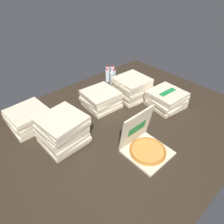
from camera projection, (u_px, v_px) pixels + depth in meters
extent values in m
cube|color=#2D2319|center=(119.00, 125.00, 2.38)|extent=(3.20, 2.40, 0.02)
cube|color=beige|center=(147.00, 152.00, 2.01)|extent=(0.41, 0.41, 0.02)
cylinder|color=#C6893D|center=(148.00, 151.00, 1.99)|extent=(0.37, 0.37, 0.02)
torus|color=#A96324|center=(148.00, 150.00, 1.99)|extent=(0.37, 0.37, 0.02)
cube|color=beige|center=(136.00, 128.00, 1.98)|extent=(0.41, 0.08, 0.41)
cube|color=#197A38|center=(137.00, 128.00, 1.97)|extent=(0.25, 0.02, 0.10)
cube|color=beige|center=(131.00, 95.00, 2.84)|extent=(0.46, 0.46, 0.04)
cube|color=beige|center=(131.00, 93.00, 2.82)|extent=(0.44, 0.44, 0.04)
cube|color=beige|center=(130.00, 90.00, 2.79)|extent=(0.43, 0.43, 0.04)
cube|color=#197A38|center=(131.00, 89.00, 2.78)|extent=(0.27, 0.09, 0.00)
cube|color=beige|center=(132.00, 88.00, 2.76)|extent=(0.45, 0.45, 0.04)
cube|color=#197A38|center=(132.00, 87.00, 2.75)|extent=(0.27, 0.10, 0.00)
cube|color=beige|center=(132.00, 85.00, 2.74)|extent=(0.46, 0.46, 0.04)
cube|color=beige|center=(132.00, 83.00, 2.71)|extent=(0.45, 0.45, 0.04)
cube|color=#197A38|center=(132.00, 81.00, 2.69)|extent=(0.27, 0.10, 0.00)
cube|color=beige|center=(132.00, 80.00, 2.68)|extent=(0.43, 0.43, 0.04)
cube|color=beige|center=(64.00, 140.00, 2.13)|extent=(0.42, 0.42, 0.04)
cube|color=#197A38|center=(63.00, 139.00, 2.11)|extent=(0.27, 0.08, 0.00)
cube|color=beige|center=(65.00, 138.00, 2.10)|extent=(0.42, 0.42, 0.04)
cube|color=#197A38|center=(65.00, 136.00, 2.08)|extent=(0.27, 0.08, 0.00)
cube|color=beige|center=(63.00, 135.00, 2.07)|extent=(0.44, 0.44, 0.04)
cube|color=beige|center=(62.00, 132.00, 2.05)|extent=(0.43, 0.43, 0.04)
cube|color=beige|center=(62.00, 129.00, 2.02)|extent=(0.42, 0.42, 0.04)
cube|color=beige|center=(62.00, 126.00, 1.99)|extent=(0.45, 0.45, 0.04)
cube|color=beige|center=(62.00, 123.00, 1.97)|extent=(0.43, 0.43, 0.04)
cube|color=#197A38|center=(62.00, 121.00, 1.96)|extent=(0.27, 0.09, 0.00)
cube|color=beige|center=(61.00, 119.00, 1.94)|extent=(0.45, 0.45, 0.04)
cube|color=beige|center=(102.00, 104.00, 2.66)|extent=(0.44, 0.44, 0.04)
cube|color=beige|center=(101.00, 102.00, 2.64)|extent=(0.45, 0.45, 0.04)
cube|color=#197A38|center=(101.00, 100.00, 2.63)|extent=(0.27, 0.10, 0.00)
cube|color=beige|center=(100.00, 99.00, 2.62)|extent=(0.41, 0.41, 0.04)
cube|color=#197A38|center=(100.00, 97.00, 2.60)|extent=(0.27, 0.08, 0.00)
cube|color=beige|center=(101.00, 96.00, 2.60)|extent=(0.44, 0.44, 0.04)
cube|color=#197A38|center=(101.00, 94.00, 2.58)|extent=(0.27, 0.09, 0.00)
cube|color=beige|center=(100.00, 93.00, 2.57)|extent=(0.44, 0.44, 0.04)
cube|color=beige|center=(165.00, 104.00, 2.66)|extent=(0.46, 0.46, 0.04)
cube|color=#197A38|center=(165.00, 103.00, 2.65)|extent=(0.27, 0.11, 0.00)
cube|color=beige|center=(167.00, 102.00, 2.63)|extent=(0.42, 0.42, 0.04)
cube|color=beige|center=(166.00, 99.00, 2.61)|extent=(0.47, 0.47, 0.04)
cube|color=beige|center=(167.00, 96.00, 2.59)|extent=(0.43, 0.43, 0.04)
cube|color=beige|center=(167.00, 93.00, 2.56)|extent=(0.43, 0.43, 0.04)
cube|color=#197A38|center=(168.00, 92.00, 2.55)|extent=(0.27, 0.09, 0.00)
cube|color=beige|center=(30.00, 124.00, 2.34)|extent=(0.41, 0.41, 0.04)
cube|color=beige|center=(30.00, 121.00, 2.32)|extent=(0.44, 0.44, 0.04)
cube|color=#197A38|center=(29.00, 119.00, 2.31)|extent=(0.27, 0.09, 0.00)
cube|color=beige|center=(28.00, 118.00, 2.30)|extent=(0.45, 0.45, 0.04)
cube|color=#197A38|center=(28.00, 116.00, 2.29)|extent=(0.27, 0.10, 0.00)
cube|color=beige|center=(27.00, 115.00, 2.27)|extent=(0.42, 0.42, 0.04)
cube|color=beige|center=(27.00, 112.00, 2.24)|extent=(0.43, 0.43, 0.04)
cylinder|color=white|center=(112.00, 73.00, 3.26)|extent=(0.06, 0.06, 0.19)
cylinder|color=red|center=(112.00, 67.00, 3.19)|extent=(0.03, 0.03, 0.02)
cylinder|color=silver|center=(114.00, 76.00, 3.15)|extent=(0.06, 0.06, 0.19)
cylinder|color=red|center=(114.00, 70.00, 3.09)|extent=(0.03, 0.03, 0.02)
cylinder|color=silver|center=(112.00, 78.00, 3.09)|extent=(0.06, 0.06, 0.19)
cylinder|color=white|center=(112.00, 72.00, 3.03)|extent=(0.03, 0.03, 0.02)
cylinder|color=white|center=(107.00, 76.00, 3.17)|extent=(0.06, 0.06, 0.19)
cylinder|color=red|center=(107.00, 70.00, 3.10)|extent=(0.03, 0.03, 0.02)
cylinder|color=silver|center=(108.00, 73.00, 3.25)|extent=(0.06, 0.06, 0.19)
cylinder|color=red|center=(108.00, 67.00, 3.19)|extent=(0.03, 0.03, 0.02)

